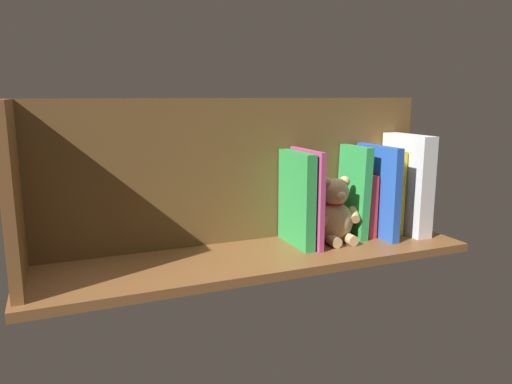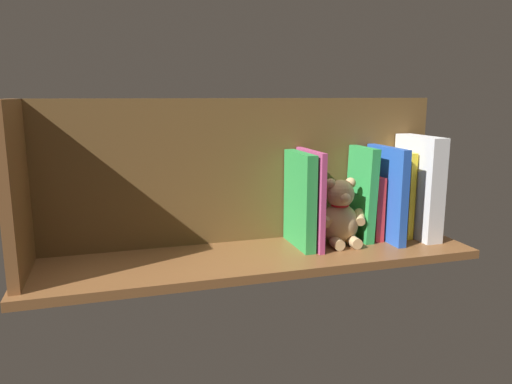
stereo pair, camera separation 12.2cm
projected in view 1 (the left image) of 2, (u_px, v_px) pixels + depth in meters
The scene contains 12 objects.
ground_plane at pixel (256, 257), 125.34cm from camera, with size 113.43×29.41×2.20cm, color brown.
shelf_back_panel at pixel (238, 171), 132.59cm from camera, with size 113.43×1.50×39.07cm, color brown.
shelf_side_divider at pixel (12, 195), 100.65cm from camera, with size 2.40×23.41×39.07cm, color brown.
dictionary_thick_white at pixel (407, 184), 142.64cm from camera, with size 4.85×18.18×28.76cm, color silver.
book_0 at pixel (389, 190), 144.19cm from camera, with size 1.78×12.62×24.31cm, color yellow.
book_1 at pixel (381, 197), 143.20cm from camera, with size 3.09×13.02×20.75cm, color black.
book_2 at pixel (377, 191), 138.91cm from camera, with size 2.34×18.57×26.04cm, color blue.
book_3 at pixel (361, 204), 141.34cm from camera, with size 2.51×12.40×17.88cm, color red.
book_4 at pixel (354, 191), 138.95cm from camera, with size 2.49×13.34×25.88cm, color green.
teddy_bear at pixel (335, 213), 134.18cm from camera, with size 14.69×11.90×18.13cm.
book_5 at pixel (306, 197), 130.90cm from camera, with size 1.39×17.47×25.81cm, color #B23F72.
book_6 at pixel (297, 199), 130.32cm from camera, with size 2.87×16.55×25.27cm, color green.
Camera 1 is at (46.08, 110.42, 39.86)cm, focal length 34.23 mm.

